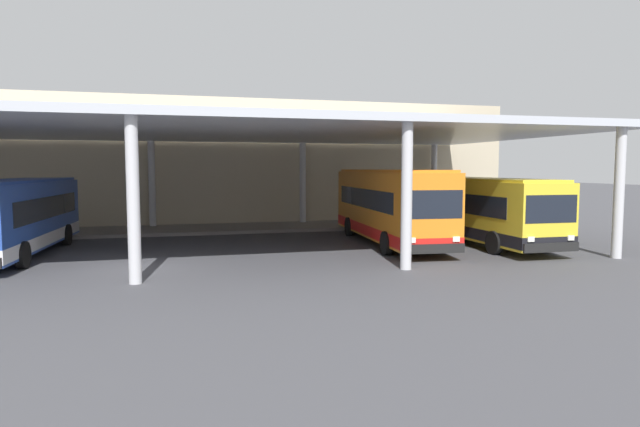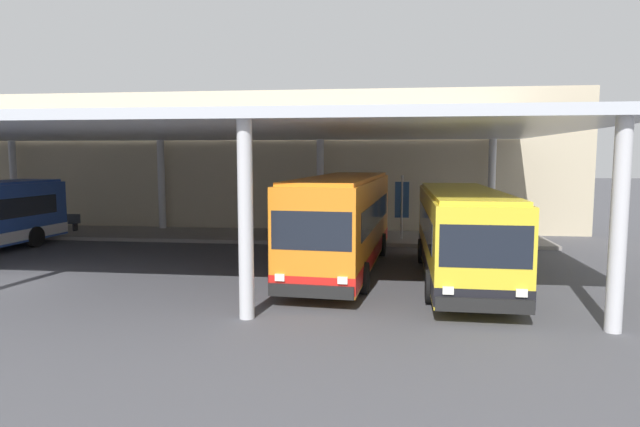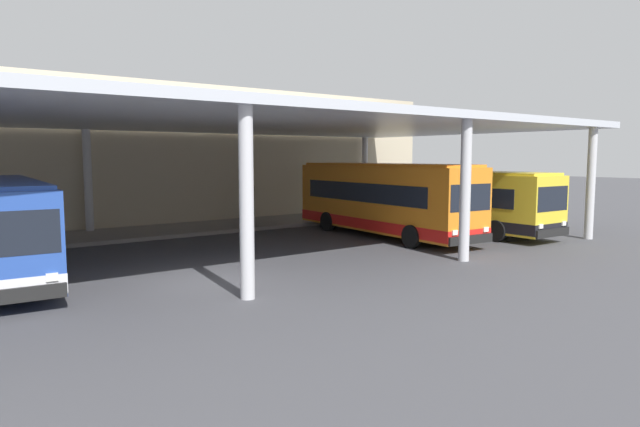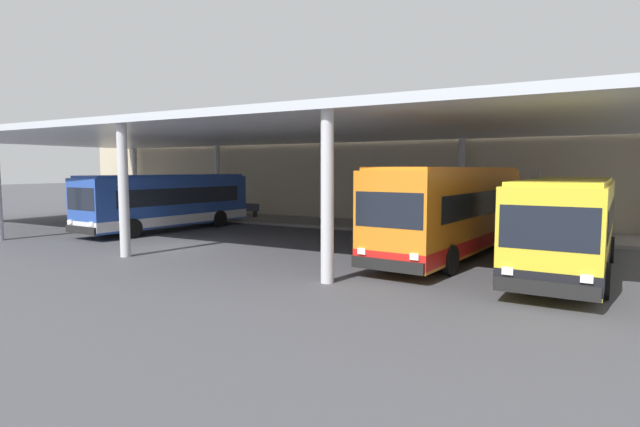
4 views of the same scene
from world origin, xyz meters
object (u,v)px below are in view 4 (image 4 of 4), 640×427
(bus_second_bay, at_px, (452,211))
(trash_bin, at_px, (220,208))
(bench_waiting, at_px, (248,210))
(banner_sign, at_px, (538,200))
(bus_nearest_bay, at_px, (168,201))
(bus_middle_bay, at_px, (567,224))

(bus_second_bay, distance_m, trash_bin, 20.79)
(bench_waiting, xyz_separation_m, banner_sign, (18.77, -0.88, 1.32))
(bus_nearest_bay, relative_size, bus_middle_bay, 1.01)
(bus_nearest_bay, bearing_deg, banner_sign, 18.78)
(trash_bin, height_order, banner_sign, banner_sign)
(bus_nearest_bay, xyz_separation_m, trash_bin, (-2.75, 7.53, -0.98))
(bus_second_bay, distance_m, banner_sign, 7.30)
(bus_nearest_bay, bearing_deg, bus_middle_bay, -4.88)
(bus_nearest_bay, bearing_deg, trash_bin, 110.05)
(trash_bin, bearing_deg, bus_middle_bay, -21.68)
(bus_middle_bay, xyz_separation_m, bench_waiting, (-20.60, 9.03, -0.99))
(bus_nearest_bay, height_order, bench_waiting, bus_nearest_bay)
(bus_middle_bay, bearing_deg, banner_sign, 102.66)
(trash_bin, distance_m, banner_sign, 21.61)
(bench_waiting, relative_size, banner_sign, 0.56)
(bus_nearest_bay, height_order, bus_middle_bay, same)
(bus_second_bay, bearing_deg, trash_bin, 157.26)
(bus_nearest_bay, distance_m, bus_middle_bay, 20.70)
(bus_middle_bay, bearing_deg, trash_bin, 158.32)
(trash_bin, bearing_deg, banner_sign, -3.02)
(bus_nearest_bay, bearing_deg, bench_waiting, 89.81)
(bus_middle_bay, relative_size, bench_waiting, 5.88)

